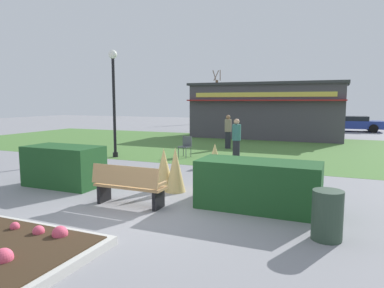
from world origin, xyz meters
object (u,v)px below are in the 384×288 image
at_px(person_strolling, 236,140).
at_px(tree_center_bg, 217,100).
at_px(food_kiosk, 268,110).
at_px(parked_car_west_slot, 231,120).
at_px(cafe_chair_east, 186,145).
at_px(park_bench, 128,185).
at_px(trash_bin, 327,215).
at_px(lamppost_mid, 114,91).
at_px(person_standing, 228,131).
at_px(parked_car_east_slot, 353,123).
at_px(parked_car_center_slot, 290,122).

distance_m(person_strolling, tree_center_bg, 24.70).
xyz_separation_m(food_kiosk, parked_car_west_slot, (-4.61, 7.12, -1.12)).
height_order(cafe_chair_east, tree_center_bg, tree_center_bg).
height_order(park_bench, person_strolling, person_strolling).
relative_size(park_bench, trash_bin, 1.97).
bearing_deg(parked_car_west_slot, cafe_chair_east, -79.64).
distance_m(trash_bin, tree_center_bg, 32.48).
height_order(park_bench, lamppost_mid, lamppost_mid).
height_order(cafe_chair_east, person_standing, person_standing).
xyz_separation_m(lamppost_mid, tree_center_bg, (-3.76, 23.91, -0.32)).
height_order(food_kiosk, parked_car_west_slot, food_kiosk).
xyz_separation_m(park_bench, person_standing, (-0.83, 10.19, 0.38)).
bearing_deg(food_kiosk, parked_car_east_slot, 53.24).
relative_size(food_kiosk, person_strolling, 5.71).
height_order(parked_car_west_slot, parked_car_center_slot, same).
height_order(food_kiosk, tree_center_bg, tree_center_bg).
relative_size(parked_car_west_slot, tree_center_bg, 0.76).
height_order(cafe_chair_east, parked_car_east_slot, parked_car_east_slot).
relative_size(park_bench, person_standing, 1.01).
bearing_deg(parked_car_center_slot, cafe_chair_east, -97.16).
height_order(park_bench, trash_bin, park_bench).
bearing_deg(parked_car_center_slot, park_bench, -91.07).
bearing_deg(person_standing, person_strolling, -170.18).
bearing_deg(person_standing, food_kiosk, -18.82).
bearing_deg(parked_car_east_slot, parked_car_west_slot, 180.00).
height_order(person_standing, tree_center_bg, tree_center_bg).
relative_size(cafe_chair_east, person_strolling, 0.53).
xyz_separation_m(park_bench, cafe_chair_east, (-1.66, 6.88, 0.05)).
bearing_deg(parked_car_east_slot, food_kiosk, -126.76).
distance_m(park_bench, cafe_chair_east, 7.08).
bearing_deg(trash_bin, person_strolling, 117.43).
height_order(lamppost_mid, person_standing, lamppost_mid).
height_order(park_bench, parked_car_center_slot, parked_car_center_slot).
height_order(cafe_chair_east, parked_car_west_slot, parked_car_west_slot).
xyz_separation_m(food_kiosk, person_strolling, (0.74, -9.87, -0.91)).
height_order(lamppost_mid, parked_car_east_slot, lamppost_mid).
bearing_deg(food_kiosk, parked_car_center_slot, 85.55).
height_order(park_bench, tree_center_bg, tree_center_bg).
relative_size(lamppost_mid, tree_center_bg, 0.79).
bearing_deg(food_kiosk, person_strolling, -85.73).
xyz_separation_m(cafe_chair_east, parked_car_east_slot, (6.86, 16.73, 0.12)).
relative_size(parked_car_center_slot, tree_center_bg, 0.75).
height_order(trash_bin, food_kiosk, food_kiosk).
relative_size(park_bench, tree_center_bg, 0.30).
relative_size(parked_car_west_slot, parked_car_east_slot, 1.00).
relative_size(cafe_chair_east, parked_car_west_slot, 0.21).
bearing_deg(food_kiosk, cafe_chair_east, -99.15).
bearing_deg(trash_bin, park_bench, 175.76).
bearing_deg(parked_car_west_slot, tree_center_bg, 119.95).
bearing_deg(parked_car_east_slot, trash_bin, -92.35).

